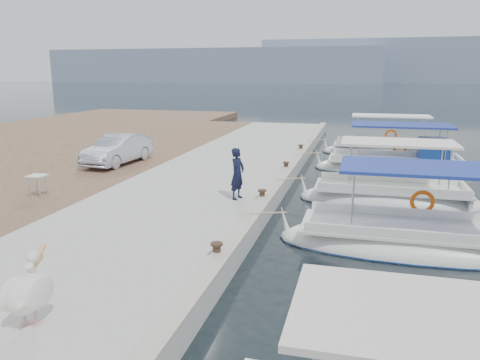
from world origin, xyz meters
name	(u,v)px	position (x,y,z in m)	size (l,w,h in m)	color
ground	(263,230)	(0.00, 0.00, 0.00)	(400.00, 400.00, 0.00)	black
concrete_quay	(216,179)	(-3.00, 5.00, 0.25)	(6.00, 40.00, 0.50)	#A4A49E
quay_curb	(283,176)	(-0.22, 5.00, 0.56)	(0.44, 40.00, 0.12)	#A69F94
cobblestone_strip	(107,173)	(-8.00, 5.00, 0.25)	(4.00, 40.00, 0.50)	brown
distant_hills	(430,65)	(29.61, 201.49, 7.61)	(330.00, 60.00, 18.00)	gray
fishing_caique_b	(413,244)	(4.14, -0.54, 0.12)	(7.11, 2.46, 2.83)	white
fishing_caique_c	(389,200)	(3.78, 3.91, 0.13)	(6.38, 2.27, 2.83)	white
fishing_caique_d	(396,168)	(4.38, 9.68, 0.19)	(7.38, 2.62, 2.83)	white
fishing_caique_e	(385,153)	(4.09, 14.38, 0.13)	(7.00, 2.07, 2.83)	white
mooring_bollards	(262,194)	(-0.35, 1.50, 0.69)	(0.28, 20.28, 0.33)	black
pelican	(28,291)	(-2.46, -7.03, 1.09)	(0.79, 1.45, 1.14)	tan
fisherman	(237,174)	(-1.15, 1.40, 1.34)	(0.61, 0.40, 1.68)	black
parked_car	(118,149)	(-7.92, 5.87, 1.16)	(1.39, 4.00, 1.32)	#A8AEC0
folding_table	(38,181)	(-7.67, 0.03, 1.02)	(0.55, 0.55, 0.73)	silver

